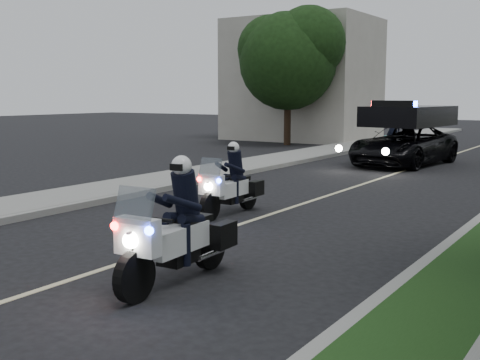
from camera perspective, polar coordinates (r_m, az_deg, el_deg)
name	(u,v)px	position (r m, az deg, el deg)	size (l,w,h in m)	color
ground	(92,273)	(9.28, -13.86, -8.57)	(120.00, 120.00, 0.00)	black
curb_left	(236,174)	(19.40, -0.43, 0.55)	(0.20, 60.00, 0.15)	gray
sidewalk_left	(208,172)	(20.03, -3.05, 0.79)	(2.00, 60.00, 0.16)	gray
building_far	(302,80)	(36.05, 5.96, 9.45)	(8.00, 6.00, 7.00)	#A8A396
lane_marking	(354,187)	(17.50, 10.82, -0.65)	(0.12, 50.00, 0.01)	#BFB78C
police_moto_left	(230,214)	(13.29, -0.91, -3.29)	(0.66, 1.89, 1.61)	white
police_moto_right	(177,283)	(8.57, -6.01, -9.76)	(0.74, 2.12, 1.80)	silver
police_suv	(403,165)	(23.48, 15.26, 1.40)	(2.47, 5.34, 2.60)	black
bicycle	(392,153)	(28.04, 14.26, 2.48)	(0.56, 1.59, 0.83)	black
cyclist	(392,153)	(28.04, 14.26, 2.48)	(0.63, 0.42, 1.74)	black
tree_left_near	(287,145)	(31.79, 4.50, 3.34)	(5.08, 5.08, 8.46)	#183612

